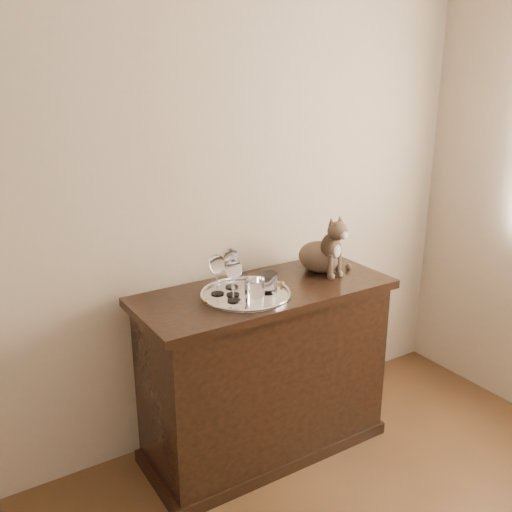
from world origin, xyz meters
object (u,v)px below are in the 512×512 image
at_px(tray, 246,295).
at_px(cat, 320,242).
at_px(wine_glass_a, 217,274).
at_px(wine_glass_b, 232,268).
at_px(tumbler_c, 269,282).
at_px(sideboard, 265,371).
at_px(wine_glass_d, 233,275).
at_px(tumbler_b, 255,290).
at_px(tumbler_a, 267,284).
at_px(wine_glass_c, 234,280).

distance_m(tray, cat, 0.50).
relative_size(tray, wine_glass_a, 2.17).
relative_size(wine_glass_b, cat, 0.63).
bearing_deg(tumbler_c, sideboard, 84.76).
relative_size(tray, tumbler_c, 4.97).
bearing_deg(tumbler_c, wine_glass_d, 168.01).
height_order(tray, tumbler_c, tumbler_c).
distance_m(tray, tumbler_b, 0.10).
distance_m(wine_glass_d, tumbler_c, 0.18).
bearing_deg(tumbler_a, wine_glass_b, 125.73).
xyz_separation_m(tray, tumbler_c, (0.12, -0.01, 0.04)).
bearing_deg(tray, wine_glass_b, 95.41).
xyz_separation_m(tray, wine_glass_c, (-0.08, -0.04, 0.10)).
height_order(sideboard, wine_glass_b, wine_glass_b).
height_order(tray, wine_glass_a, wine_glass_a).
height_order(wine_glass_a, wine_glass_b, wine_glass_b).
relative_size(tray, tumbler_b, 4.10).
height_order(wine_glass_a, tumbler_b, wine_glass_a).
bearing_deg(wine_glass_d, tray, -24.88).
xyz_separation_m(sideboard, wine_glass_d, (-0.17, -0.01, 0.53)).
distance_m(wine_glass_a, tumbler_b, 0.19).
xyz_separation_m(tumbler_a, tumbler_b, (-0.10, -0.05, 0.01)).
bearing_deg(wine_glass_c, tumbler_a, 0.88).
height_order(tray, tumbler_a, tumbler_a).
bearing_deg(wine_glass_b, tumbler_a, -54.27).
bearing_deg(wine_glass_a, sideboard, -10.45).
relative_size(tumbler_a, cat, 0.28).
bearing_deg(cat, wine_glass_a, 177.01).
bearing_deg(wine_glass_d, tumbler_a, -21.97).
xyz_separation_m(wine_glass_a, tumbler_a, (0.19, -0.10, -0.05)).
bearing_deg(cat, wine_glass_c, -172.09).
height_order(wine_glass_b, tumbler_c, wine_glass_b).
xyz_separation_m(sideboard, wine_glass_a, (-0.22, 0.04, 0.52)).
relative_size(sideboard, cat, 4.03).
relative_size(sideboard, wine_glass_b, 6.43).
bearing_deg(cat, tumbler_b, -165.19).
distance_m(tray, tumbler_c, 0.12).
height_order(wine_glass_b, tumbler_a, wine_glass_b).
xyz_separation_m(wine_glass_d, tumbler_b, (0.05, -0.11, -0.04)).
bearing_deg(tumbler_b, wine_glass_d, 113.47).
bearing_deg(sideboard, wine_glass_b, 149.47).
bearing_deg(tumbler_a, cat, 17.10).
bearing_deg(wine_glass_c, sideboard, 18.22).
relative_size(wine_glass_a, tumbler_c, 2.29).
distance_m(wine_glass_a, cat, 0.58).
distance_m(wine_glass_c, wine_glass_d, 0.07).
bearing_deg(tray, sideboard, 14.04).
distance_m(wine_glass_d, cat, 0.53).
relative_size(wine_glass_a, tumbler_a, 2.21).
height_order(wine_glass_a, wine_glass_c, wine_glass_c).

